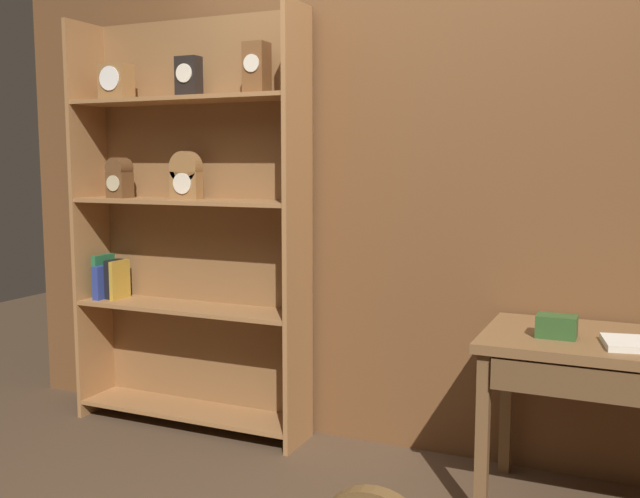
# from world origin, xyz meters

# --- Properties ---
(back_wood_panel) EXTENTS (4.80, 0.05, 2.60)m
(back_wood_panel) POSITION_xyz_m (0.00, 1.28, 1.30)
(back_wood_panel) COLOR brown
(back_wood_panel) RESTS_ON ground
(bookshelf) EXTENTS (1.34, 0.31, 2.21)m
(bookshelf) POSITION_xyz_m (-1.22, 1.11, 1.12)
(bookshelf) COLOR #9E6B3D
(bookshelf) RESTS_ON ground
(workbench) EXTENTS (1.10, 0.65, 0.75)m
(workbench) POSITION_xyz_m (1.00, 0.87, 0.65)
(workbench) COLOR brown
(workbench) RESTS_ON ground
(toolbox_small) EXTENTS (0.16, 0.11, 0.09)m
(toolbox_small) POSITION_xyz_m (0.74, 0.82, 0.79)
(toolbox_small) COLOR #2D5123
(toolbox_small) RESTS_ON workbench
(open_repair_manual) EXTENTS (0.20, 0.25, 0.02)m
(open_repair_manual) POSITION_xyz_m (1.00, 0.78, 0.76)
(open_repair_manual) COLOR silver
(open_repair_manual) RESTS_ON workbench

